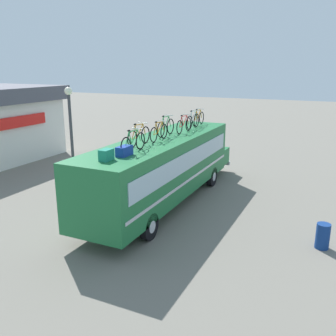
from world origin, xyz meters
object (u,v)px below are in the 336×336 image
Objects in this scene: rooftop_bicycle_5 at (184,125)px; rooftop_bicycle_6 at (193,121)px; luggage_bag_1 at (106,155)px; street_lamp at (71,129)px; rooftop_bicycle_2 at (139,136)px; rooftop_bicycle_7 at (198,118)px; rooftop_bicycle_3 at (159,132)px; rooftop_bicycle_4 at (166,127)px; luggage_bag_2 at (124,151)px; trash_bin at (323,236)px; bus at (164,166)px; rooftop_bicycle_1 at (133,143)px.

rooftop_bicycle_5 is 1.03× the size of rooftop_bicycle_6.
rooftop_bicycle_6 reaches higher than luggage_bag_1.
rooftop_bicycle_5 is at bearing -61.95° from street_lamp.
rooftop_bicycle_2 is at bearing 173.29° from rooftop_bicycle_5.
rooftop_bicycle_6 is 1.17m from rooftop_bicycle_7.
rooftop_bicycle_3 is 4.60m from street_lamp.
rooftop_bicycle_6 is 0.32× the size of street_lamp.
rooftop_bicycle_2 is 1.03× the size of rooftop_bicycle_4.
luggage_bag_2 reaches higher than trash_bin.
luggage_bag_1 is 0.10× the size of street_lamp.
street_lamp is (0.64, 11.49, 2.92)m from trash_bin.
rooftop_bicycle_4 is 0.98× the size of rooftop_bicycle_5.
rooftop_bicycle_2 is 0.33× the size of street_lamp.
rooftop_bicycle_4 is at bearing 171.94° from rooftop_bicycle_6.
rooftop_bicycle_6 is (3.64, -0.12, 0.03)m from rooftop_bicycle_3.
rooftop_bicycle_3 is 4.80m from rooftop_bicycle_7.
rooftop_bicycle_5 is at bearing -1.97° from luggage_bag_1.
bus is 2.69m from rooftop_bicycle_2.
rooftop_bicycle_1 is at bearing -178.45° from rooftop_bicycle_7.
rooftop_bicycle_4 is 2.51m from rooftop_bicycle_6.
rooftop_bicycle_2 reaches higher than trash_bin.
street_lamp reaches higher than rooftop_bicycle_4.
trash_bin is at bearing -93.21° from street_lamp.
rooftop_bicycle_6 reaches higher than bus.
street_lamp is (-0.98, 4.47, 1.56)m from bus.
rooftop_bicycle_7 is at bearing 7.52° from rooftop_bicycle_6.
rooftop_bicycle_3 reaches higher than luggage_bag_1.
luggage_bag_1 is 0.55× the size of trash_bin.
rooftop_bicycle_3 is at bearing 175.58° from rooftop_bicycle_5.
rooftop_bicycle_6 is (6.08, 0.04, 0.02)m from rooftop_bicycle_1.
rooftop_bicycle_3 is at bearing -168.83° from rooftop_bicycle_4.
rooftop_bicycle_4 is at bearing 74.21° from trash_bin.
rooftop_bicycle_1 is at bearing -174.95° from bus.
rooftop_bicycle_3 is 3.64m from rooftop_bicycle_6.
rooftop_bicycle_5 is 1.90× the size of trash_bin.
luggage_bag_2 is 5.51m from street_lamp.
rooftop_bicycle_7 is at bearing 1.27° from luggage_bag_2.
luggage_bag_1 reaches higher than luggage_bag_2.
luggage_bag_2 is at bearing -176.05° from bus.
rooftop_bicycle_4 is at bearing -72.55° from street_lamp.
luggage_bag_2 is 0.39× the size of rooftop_bicycle_2.
rooftop_bicycle_7 reaches higher than rooftop_bicycle_3.
bus is 4.38m from rooftop_bicycle_7.
luggage_bag_1 is 0.29× the size of rooftop_bicycle_1.
trash_bin is at bearing -86.53° from rooftop_bicycle_2.
rooftop_bicycle_5 reaches higher than luggage_bag_1.
luggage_bag_1 is 0.88m from luggage_bag_2.
luggage_bag_2 is at bearing -179.82° from rooftop_bicycle_6.
rooftop_bicycle_1 reaches higher than luggage_bag_1.
luggage_bag_2 is at bearing -174.92° from rooftop_bicycle_4.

